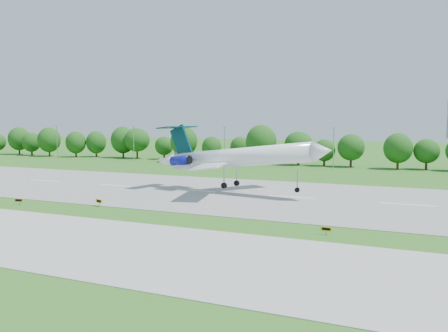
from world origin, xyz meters
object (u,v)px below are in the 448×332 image
taxi_sign_left (19,200)px  service_vehicle_b (161,161)px  service_vehicle_a (163,160)px  airliner (231,157)px

taxi_sign_left → service_vehicle_b: bearing=92.2°
service_vehicle_b → service_vehicle_a: bearing=16.6°
taxi_sign_left → service_vehicle_a: service_vehicle_a is taller
airliner → taxi_sign_left: (-26.41, -27.72, -6.24)m
airliner → service_vehicle_b: (-51.63, 56.84, -6.48)m
airliner → service_vehicle_b: size_ratio=11.37×
airliner → service_vehicle_b: bearing=141.5°
airliner → service_vehicle_a: size_ratio=11.32×
taxi_sign_left → service_vehicle_a: bearing=92.2°
taxi_sign_left → service_vehicle_b: service_vehicle_b is taller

